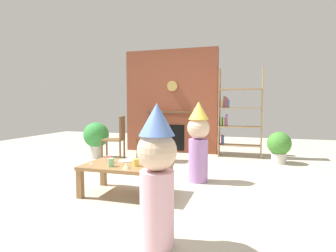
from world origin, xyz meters
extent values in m
plane|color=#BCB29E|center=(0.00, 0.00, 0.00)|extent=(12.00, 12.00, 0.00)
cube|color=brown|center=(-0.44, 2.60, 1.20)|extent=(2.20, 0.18, 2.40)
cube|color=black|center=(-0.44, 2.50, 0.35)|extent=(0.70, 0.02, 0.60)
cube|color=brown|center=(-0.44, 2.46, 0.95)|extent=(1.10, 0.10, 0.04)
cylinder|color=tan|center=(-0.37, 2.48, 1.55)|extent=(0.24, 0.04, 0.24)
cube|color=#9E7A51|center=(0.72, 2.40, 0.95)|extent=(0.02, 0.28, 1.90)
cube|color=#9E7A51|center=(1.60, 2.40, 0.95)|extent=(0.02, 0.28, 1.90)
cube|color=#9E7A51|center=(1.16, 2.40, 0.25)|extent=(0.86, 0.28, 0.02)
cube|color=#9E7A51|center=(1.16, 2.40, 0.65)|extent=(0.86, 0.28, 0.02)
cube|color=#9E7A51|center=(1.16, 2.40, 1.05)|extent=(0.86, 0.28, 0.02)
cube|color=#9E7A51|center=(1.16, 2.40, 1.45)|extent=(0.86, 0.28, 0.02)
cube|color=#B23333|center=(0.78, 2.40, 0.36)|extent=(0.02, 0.20, 0.20)
cube|color=#3359A5|center=(0.81, 2.40, 0.35)|extent=(0.02, 0.20, 0.18)
cube|color=#3F8C4C|center=(0.78, 2.40, 0.75)|extent=(0.02, 0.20, 0.19)
cube|color=gold|center=(0.83, 2.40, 0.75)|extent=(0.03, 0.20, 0.18)
cube|color=#8C4C99|center=(0.87, 2.40, 0.79)|extent=(0.03, 0.20, 0.26)
cube|color=#D87F3F|center=(0.79, 2.40, 1.15)|extent=(0.03, 0.20, 0.17)
cube|color=#4C4C51|center=(0.83, 2.40, 1.18)|extent=(0.04, 0.20, 0.24)
cube|color=#B23333|center=(0.87, 2.40, 1.17)|extent=(0.04, 0.20, 0.22)
cube|color=#3359A5|center=(0.91, 2.40, 1.15)|extent=(0.03, 0.20, 0.17)
cube|color=olive|center=(-0.11, -0.54, 0.36)|extent=(1.06, 0.63, 0.04)
cube|color=olive|center=(-0.59, -0.81, 0.17)|extent=(0.07, 0.07, 0.34)
cube|color=olive|center=(0.38, -0.81, 0.17)|extent=(0.07, 0.07, 0.34)
cube|color=olive|center=(-0.59, -0.27, 0.17)|extent=(0.07, 0.07, 0.34)
cube|color=olive|center=(0.38, -0.27, 0.17)|extent=(0.07, 0.07, 0.34)
cylinder|color=#F2CC4C|center=(0.04, -0.59, 0.43)|extent=(0.07, 0.07, 0.09)
cylinder|color=#E5666B|center=(-0.36, -0.51, 0.43)|extent=(0.07, 0.07, 0.09)
cylinder|color=#8CD18C|center=(-0.24, -0.70, 0.43)|extent=(0.08, 0.08, 0.10)
cylinder|color=white|center=(-0.20, -0.36, 0.39)|extent=(0.20, 0.20, 0.01)
cylinder|color=white|center=(0.26, -0.55, 0.39)|extent=(0.21, 0.21, 0.01)
cone|color=#EAC68C|center=(0.00, -0.76, 0.42)|extent=(0.10, 0.10, 0.08)
cube|color=silver|center=(-0.53, -0.67, 0.39)|extent=(0.09, 0.14, 0.01)
cylinder|color=#EAB2C6|center=(0.66, -1.59, 0.30)|extent=(0.27, 0.27, 0.61)
sphere|color=beige|center=(0.66, -1.59, 0.77)|extent=(0.32, 0.32, 0.32)
cone|color=#668CE5|center=(0.66, -1.59, 1.01)|extent=(0.28, 0.28, 0.25)
cylinder|color=#B27FCC|center=(0.64, 0.29, 0.31)|extent=(0.28, 0.28, 0.63)
sphere|color=beige|center=(0.64, 0.29, 0.79)|extent=(0.32, 0.32, 0.32)
cone|color=#F2D14C|center=(0.64, 0.29, 1.04)|extent=(0.29, 0.29, 0.26)
cube|color=brown|center=(-1.20, 1.15, 0.44)|extent=(0.48, 0.48, 0.02)
cube|color=brown|center=(-1.02, 1.19, 0.68)|extent=(0.12, 0.40, 0.45)
cylinder|color=brown|center=(-1.42, 1.28, 0.21)|extent=(0.04, 0.04, 0.43)
cylinder|color=brown|center=(-1.33, 0.93, 0.21)|extent=(0.04, 0.04, 0.43)
cylinder|color=brown|center=(-1.07, 1.37, 0.21)|extent=(0.04, 0.04, 0.43)
cylinder|color=brown|center=(-0.98, 1.02, 0.21)|extent=(0.04, 0.04, 0.43)
cube|color=brown|center=(-0.57, 1.52, 0.44)|extent=(0.48, 0.48, 0.02)
cube|color=brown|center=(-0.39, 1.48, 0.68)|extent=(0.12, 0.40, 0.45)
cylinder|color=brown|center=(-0.71, 1.74, 0.21)|extent=(0.04, 0.04, 0.43)
cylinder|color=brown|center=(-0.79, 1.39, 0.21)|extent=(0.04, 0.04, 0.43)
cylinder|color=brown|center=(-0.36, 1.65, 0.21)|extent=(0.04, 0.04, 0.43)
cylinder|color=brown|center=(-0.44, 1.30, 0.21)|extent=(0.04, 0.04, 0.43)
cylinder|color=beige|center=(1.91, 1.95, 0.10)|extent=(0.27, 0.27, 0.19)
sphere|color=#40842F|center=(1.91, 1.95, 0.38)|extent=(0.45, 0.45, 0.45)
cylinder|color=beige|center=(-1.73, 1.41, 0.13)|extent=(0.27, 0.27, 0.26)
sphere|color=#338B3C|center=(-1.73, 1.41, 0.49)|extent=(0.53, 0.53, 0.53)
camera|label=1|loc=(1.34, -3.56, 1.13)|focal=28.87mm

